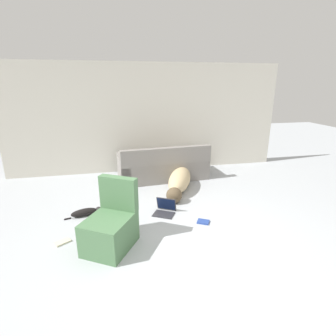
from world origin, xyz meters
TOP-DOWN VIEW (x-y plane):
  - ground_plane at (0.00, 0.00)m, footprint 20.00×20.00m
  - wall_back at (0.00, 3.48)m, footprint 6.64×0.06m
  - couch at (0.24, 2.78)m, footprint 2.04×1.04m
  - dog at (0.42, 2.00)m, footprint 0.89×1.65m
  - cat at (-1.36, 1.27)m, footprint 0.60×0.26m
  - laptop_open at (-0.05, 1.09)m, footprint 0.45×0.43m
  - book_cream at (-1.62, 0.52)m, footprint 0.23×0.21m
  - book_blue at (0.47, 0.64)m, footprint 0.23×0.22m
  - side_chair at (-0.94, 0.31)m, footprint 0.81×0.86m

SIDE VIEW (x-z plane):
  - ground_plane at x=0.00m, z-range 0.00..0.00m
  - book_cream at x=-1.62m, z-range 0.00..0.02m
  - book_blue at x=0.47m, z-range 0.00..0.02m
  - cat at x=-1.36m, z-range 0.00..0.12m
  - laptop_open at x=-0.05m, z-range -0.04..0.20m
  - dog at x=0.42m, z-range -0.01..0.39m
  - couch at x=0.24m, z-range -0.13..0.67m
  - side_chair at x=-0.94m, z-range -0.16..0.75m
  - wall_back at x=0.00m, z-range 0.00..2.57m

